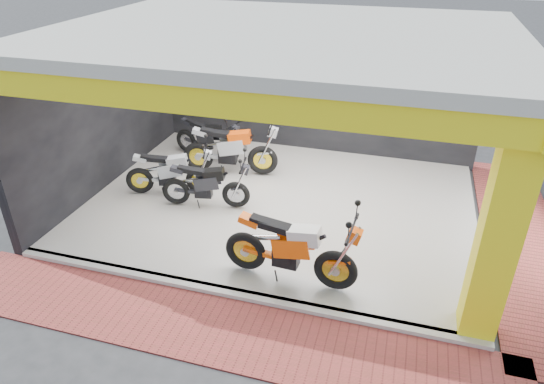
{
  "coord_description": "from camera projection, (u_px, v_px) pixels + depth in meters",
  "views": [
    {
      "loc": [
        2.38,
        -6.71,
        5.3
      ],
      "look_at": [
        0.11,
        0.98,
        0.9
      ],
      "focal_mm": 32.0,
      "sensor_mm": 36.0,
      "label": 1
    }
  ],
  "objects": [
    {
      "name": "moto_row_d",
      "position": [
        228.0,
        140.0,
        11.84
      ],
      "size": [
        2.15,
        1.2,
        1.24
      ],
      "primitive_type": null,
      "rotation": [
        0.0,
        0.0,
        -0.23
      ],
      "color": "black",
      "rests_on": "showroom_floor"
    },
    {
      "name": "moto_row_c",
      "position": [
        263.0,
        147.0,
        11.2
      ],
      "size": [
        2.5,
        1.24,
        1.47
      ],
      "primitive_type": null,
      "rotation": [
        0.0,
        0.0,
        0.15
      ],
      "color": "#ACAEB4",
      "rests_on": "showroom_floor"
    },
    {
      "name": "header_beam_right",
      "position": [
        518.0,
        66.0,
        7.88
      ],
      "size": [
        0.3,
        6.4,
        0.4
      ],
      "primitive_type": "cube",
      "color": "yellow",
      "rests_on": "corner_column"
    },
    {
      "name": "moto_hero",
      "position": [
        337.0,
        252.0,
        7.56
      ],
      "size": [
        2.44,
        1.02,
        1.46
      ],
      "primitive_type": null,
      "rotation": [
        0.0,
        0.0,
        -0.06
      ],
      "color": "#FF570A",
      "rests_on": "showroom_floor"
    },
    {
      "name": "header_beam_front",
      "position": [
        221.0,
        100.0,
        6.35
      ],
      "size": [
        8.4,
        0.3,
        0.4
      ],
      "primitive_type": "cube",
      "color": "yellow",
      "rests_on": "corner_column"
    },
    {
      "name": "moto_row_b",
      "position": [
        235.0,
        182.0,
        9.91
      ],
      "size": [
        2.06,
        1.06,
        1.2
      ],
      "primitive_type": null,
      "rotation": [
        0.0,
        0.0,
        0.18
      ],
      "color": "black",
      "rests_on": "showroom_floor"
    },
    {
      "name": "corner_column",
      "position": [
        500.0,
        233.0,
        6.38
      ],
      "size": [
        0.5,
        0.5,
        3.5
      ],
      "primitive_type": "cube",
      "color": "yellow",
      "rests_on": "ground"
    },
    {
      "name": "showroom_ceiling",
      "position": [
        282.0,
        34.0,
        8.73
      ],
      "size": [
        8.4,
        6.4,
        0.2
      ],
      "primitive_type": "cube",
      "color": "beige",
      "rests_on": "corner_column"
    },
    {
      "name": "ground",
      "position": [
        251.0,
        259.0,
        8.78
      ],
      "size": [
        80.0,
        80.0,
        0.0
      ],
      "primitive_type": "plane",
      "color": "#2D2D30",
      "rests_on": "ground"
    },
    {
      "name": "left_wall",
      "position": [
        101.0,
        111.0,
        10.63
      ],
      "size": [
        0.2,
        6.2,
        3.5
      ],
      "primitive_type": "cube",
      "color": "black",
      "rests_on": "ground"
    },
    {
      "name": "back_wall",
      "position": [
        314.0,
        87.0,
        12.23
      ],
      "size": [
        8.2,
        0.2,
        3.5
      ],
      "primitive_type": "cube",
      "color": "black",
      "rests_on": "ground"
    },
    {
      "name": "moto_row_a",
      "position": [
        199.0,
        168.0,
        10.47
      ],
      "size": [
        2.15,
        1.31,
        1.23
      ],
      "primitive_type": null,
      "rotation": [
        0.0,
        0.0,
        0.3
      ],
      "color": "#B2B6BB",
      "rests_on": "showroom_floor"
    },
    {
      "name": "showroom_floor",
      "position": [
        280.0,
        204.0,
        10.44
      ],
      "size": [
        8.0,
        6.0,
        0.1
      ],
      "primitive_type": "cube",
      "color": "silver",
      "rests_on": "ground"
    },
    {
      "name": "floor_kerb",
      "position": [
        231.0,
        293.0,
        7.9
      ],
      "size": [
        8.0,
        0.2,
        0.1
      ],
      "primitive_type": "cube",
      "color": "silver",
      "rests_on": "ground"
    },
    {
      "name": "paver_front",
      "position": [
        212.0,
        328.0,
        7.26
      ],
      "size": [
        9.0,
        1.4,
        0.03
      ],
      "primitive_type": "cube",
      "color": "#983531",
      "rests_on": "ground"
    },
    {
      "name": "paver_right",
      "position": [
        522.0,
        241.0,
        9.27
      ],
      "size": [
        1.4,
        7.0,
        0.03
      ],
      "primitive_type": "cube",
      "color": "#983531",
      "rests_on": "ground"
    }
  ]
}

